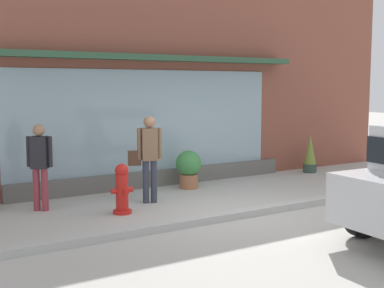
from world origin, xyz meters
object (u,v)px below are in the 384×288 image
at_px(fire_hydrant, 122,189).
at_px(potted_plant_by_entrance, 310,154).
at_px(pedestrian_with_handbag, 148,153).
at_px(pedestrian_passerby, 40,161).
at_px(potted_plant_near_hydrant, 189,167).

height_order(fire_hydrant, potted_plant_by_entrance, potted_plant_by_entrance).
height_order(pedestrian_with_handbag, pedestrian_passerby, pedestrian_with_handbag).
bearing_deg(potted_plant_near_hydrant, potted_plant_by_entrance, 1.64).
xyz_separation_m(fire_hydrant, potted_plant_near_hydrant, (2.15, 1.29, 0.03)).
bearing_deg(pedestrian_with_handbag, potted_plant_by_entrance, -151.29).
bearing_deg(fire_hydrant, potted_plant_by_entrance, 13.34).
distance_m(pedestrian_passerby, potted_plant_near_hydrant, 3.33).
bearing_deg(pedestrian_passerby, fire_hydrant, 175.29).
bearing_deg(potted_plant_near_hydrant, pedestrian_passerby, -174.33).
xyz_separation_m(fire_hydrant, pedestrian_with_handbag, (0.77, 0.49, 0.52)).
distance_m(fire_hydrant, potted_plant_near_hydrant, 2.51).
bearing_deg(potted_plant_by_entrance, pedestrian_passerby, -176.46).
distance_m(fire_hydrant, pedestrian_passerby, 1.56).
xyz_separation_m(fire_hydrant, pedestrian_passerby, (-1.14, 0.96, 0.46)).
bearing_deg(pedestrian_passerby, pedestrian_with_handbag, -158.37).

